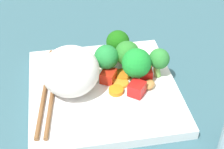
# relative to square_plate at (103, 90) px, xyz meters

# --- Properties ---
(ground_plane) EXTENTS (1.10, 1.10, 0.02)m
(ground_plane) POSITION_rel_square_plate_xyz_m (0.00, 0.00, -0.02)
(ground_plane) COLOR #345B67
(square_plate) EXTENTS (0.27, 0.27, 0.02)m
(square_plate) POSITION_rel_square_plate_xyz_m (0.00, 0.00, 0.00)
(square_plate) COLOR white
(square_plate) RESTS_ON ground_plane
(rice_mound) EXTENTS (0.12, 0.11, 0.09)m
(rice_mound) POSITION_rel_square_plate_xyz_m (-0.06, -0.00, 0.05)
(rice_mound) COLOR white
(rice_mound) RESTS_ON square_plate
(broccoli_floret_0) EXTENTS (0.04, 0.04, 0.06)m
(broccoli_floret_0) POSITION_rel_square_plate_xyz_m (0.11, 0.01, 0.05)
(broccoli_floret_0) COLOR #73B552
(broccoli_floret_0) RESTS_ON square_plate
(broccoli_floret_1) EXTENTS (0.05, 0.05, 0.06)m
(broccoli_floret_1) POSITION_rel_square_plate_xyz_m (0.05, 0.04, 0.05)
(broccoli_floret_1) COLOR #76AF58
(broccoli_floret_1) RESTS_ON square_plate
(broccoli_floret_2) EXTENTS (0.05, 0.05, 0.06)m
(broccoli_floret_2) POSITION_rel_square_plate_xyz_m (0.01, 0.04, 0.05)
(broccoli_floret_2) COLOR #73AD5C
(broccoli_floret_2) RESTS_ON square_plate
(broccoli_floret_3) EXTENTS (0.05, 0.05, 0.06)m
(broccoli_floret_3) POSITION_rel_square_plate_xyz_m (0.04, 0.08, 0.05)
(broccoli_floret_3) COLOR #70A24A
(broccoli_floret_3) RESTS_ON square_plate
(broccoli_floret_4) EXTENTS (0.05, 0.05, 0.07)m
(broccoli_floret_4) POSITION_rel_square_plate_xyz_m (0.06, -0.00, 0.05)
(broccoli_floret_4) COLOR #78BA58
(broccoli_floret_4) RESTS_ON square_plate
(carrot_slice_0) EXTENTS (0.03, 0.03, 0.01)m
(carrot_slice_0) POSITION_rel_square_plate_xyz_m (0.09, 0.07, 0.01)
(carrot_slice_0) COLOR orange
(carrot_slice_0) RESTS_ON square_plate
(carrot_slice_1) EXTENTS (0.03, 0.03, 0.01)m
(carrot_slice_1) POSITION_rel_square_plate_xyz_m (0.02, -0.02, 0.01)
(carrot_slice_1) COLOR orange
(carrot_slice_1) RESTS_ON square_plate
(carrot_slice_2) EXTENTS (0.04, 0.04, 0.01)m
(carrot_slice_2) POSITION_rel_square_plate_xyz_m (0.09, 0.04, 0.01)
(carrot_slice_2) COLOR orange
(carrot_slice_2) RESTS_ON square_plate
(carrot_slice_3) EXTENTS (0.04, 0.04, 0.01)m
(carrot_slice_3) POSITION_rel_square_plate_xyz_m (0.04, 0.02, 0.01)
(carrot_slice_3) COLOR orange
(carrot_slice_3) RESTS_ON square_plate
(carrot_slice_4) EXTENTS (0.03, 0.03, 0.00)m
(carrot_slice_4) POSITION_rel_square_plate_xyz_m (0.03, -0.00, 0.01)
(carrot_slice_4) COLOR orange
(carrot_slice_4) RESTS_ON square_plate
(carrot_slice_5) EXTENTS (0.04, 0.04, 0.00)m
(carrot_slice_5) POSITION_rel_square_plate_xyz_m (0.02, 0.06, 0.01)
(carrot_slice_5) COLOR orange
(carrot_slice_5) RESTS_ON square_plate
(pepper_chunk_0) EXTENTS (0.03, 0.03, 0.02)m
(pepper_chunk_0) POSITION_rel_square_plate_xyz_m (0.08, 0.01, 0.02)
(pepper_chunk_0) COLOR red
(pepper_chunk_0) RESTS_ON square_plate
(pepper_chunk_1) EXTENTS (0.04, 0.04, 0.02)m
(pepper_chunk_1) POSITION_rel_square_plate_xyz_m (0.05, -0.03, 0.02)
(pepper_chunk_1) COLOR red
(pepper_chunk_1) RESTS_ON square_plate
(pepper_chunk_2) EXTENTS (0.04, 0.04, 0.02)m
(pepper_chunk_2) POSITION_rel_square_plate_xyz_m (0.06, 0.07, 0.02)
(pepper_chunk_2) COLOR red
(pepper_chunk_2) RESTS_ON square_plate
(pepper_chunk_3) EXTENTS (0.04, 0.04, 0.02)m
(pepper_chunk_3) POSITION_rel_square_plate_xyz_m (0.01, 0.01, 0.02)
(pepper_chunk_3) COLOR red
(pepper_chunk_3) RESTS_ON square_plate
(chicken_piece_0) EXTENTS (0.03, 0.03, 0.01)m
(chicken_piece_0) POSITION_rel_square_plate_xyz_m (0.08, -0.02, 0.02)
(chicken_piece_0) COLOR #BD8243
(chicken_piece_0) RESTS_ON square_plate
(chicken_piece_1) EXTENTS (0.03, 0.02, 0.02)m
(chicken_piece_1) POSITION_rel_square_plate_xyz_m (0.07, 0.02, 0.02)
(chicken_piece_1) COLOR tan
(chicken_piece_1) RESTS_ON square_plate
(chopstick_pair) EXTENTS (0.06, 0.23, 0.01)m
(chopstick_pair) POSITION_rel_square_plate_xyz_m (-0.10, 0.01, 0.01)
(chopstick_pair) COLOR brown
(chopstick_pair) RESTS_ON square_plate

